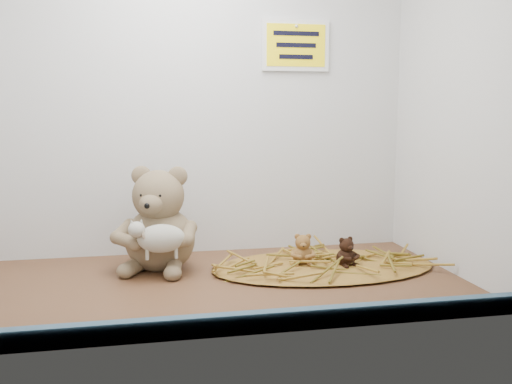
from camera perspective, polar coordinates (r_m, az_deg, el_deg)
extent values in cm
cube|color=#462A18|center=(127.14, -5.99, -9.23)|extent=(120.00, 60.00, 0.40)
cube|color=silver|center=(151.41, -7.34, 10.79)|extent=(120.00, 0.40, 90.00)
cube|color=silver|center=(140.31, 19.37, 10.61)|extent=(0.40, 60.00, 90.00)
cube|color=#3A5B70|center=(99.49, -4.39, -13.14)|extent=(119.28, 2.20, 3.60)
ellipsoid|color=brown|center=(140.14, 6.81, -7.36)|extent=(55.00, 31.93, 1.06)
cube|color=yellow|center=(156.66, 3.98, 14.42)|extent=(16.00, 1.20, 11.00)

